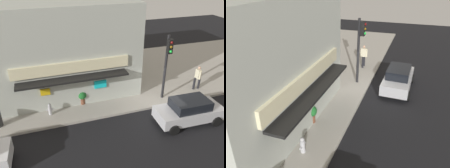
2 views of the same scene
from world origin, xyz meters
TOP-DOWN VIEW (x-y plane):
  - ground_plane at (0.00, 0.00)m, footprint 49.29×49.29m
  - sidewalk at (0.00, 5.47)m, footprint 32.86×10.94m
  - corner_building at (-5.52, 5.65)m, footprint 9.76×8.59m
  - traffic_light at (0.66, 0.83)m, footprint 0.32×0.58m
  - fire_hydrant at (-7.24, 1.32)m, footprint 0.47×0.23m
  - pedestrian at (3.77, 1.23)m, footprint 0.58×0.61m
  - potted_plant_by_doorway at (-5.00, 1.94)m, footprint 0.62×0.62m
  - potted_plant_by_window at (-9.33, 2.98)m, footprint 0.72×0.72m
  - parked_car_silver at (0.85, -1.95)m, footprint 4.18×2.10m

SIDE VIEW (x-z plane):
  - ground_plane at x=0.00m, z-range 0.00..0.00m
  - sidewalk at x=0.00m, z-range 0.00..0.16m
  - fire_hydrant at x=-7.24m, z-range 0.15..0.94m
  - potted_plant_by_doorway at x=-5.00m, z-range 0.24..1.24m
  - potted_plant_by_window at x=-9.33m, z-range 0.27..1.34m
  - parked_car_silver at x=0.85m, z-range 0.02..1.61m
  - pedestrian at x=3.77m, z-range 0.27..2.14m
  - traffic_light at x=0.66m, z-range 0.82..5.43m
  - corner_building at x=-5.52m, z-range 0.16..6.68m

